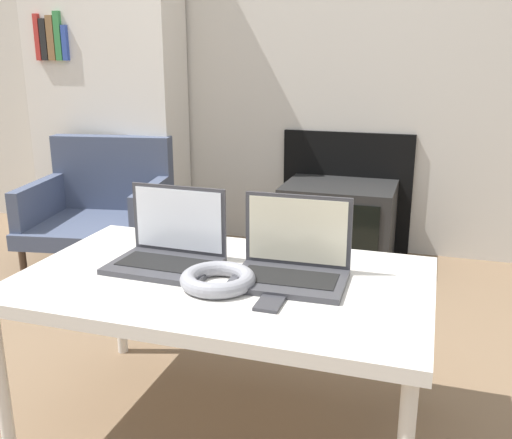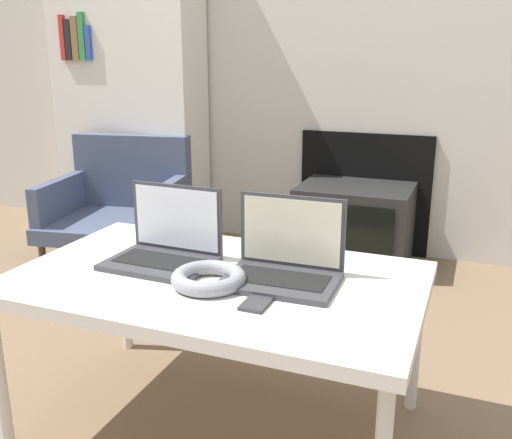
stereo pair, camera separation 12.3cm
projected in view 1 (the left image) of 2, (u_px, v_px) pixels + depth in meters
wall_back at (342, 10)px, 2.98m from camera, size 7.00×0.08×2.60m
table at (223, 289)px, 1.58m from camera, size 1.12×0.68×0.48m
laptop_left at (170, 248)px, 1.65m from camera, size 0.31×0.22×0.22m
laptop_right at (292, 261)px, 1.54m from camera, size 0.31×0.22×0.22m
headphones at (218, 279)px, 1.49m from camera, size 0.20×0.20×0.04m
phone at (272, 300)px, 1.41m from camera, size 0.06×0.13×0.01m
tv at (338, 223)px, 3.01m from camera, size 0.57×0.44×0.42m
armchair at (104, 202)px, 3.06m from camera, size 0.76×0.73×0.64m
bookshelf at (106, 77)px, 3.27m from camera, size 0.88×0.32×1.88m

